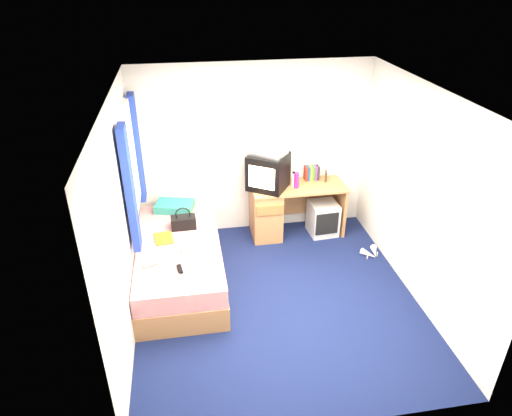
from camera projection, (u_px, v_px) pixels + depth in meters
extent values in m
plane|color=#0C1438|center=(277.00, 299.00, 5.35)|extent=(3.40, 3.40, 0.00)
plane|color=white|center=(283.00, 96.00, 4.20)|extent=(3.40, 3.40, 0.00)
plane|color=silver|center=(254.00, 151.00, 6.25)|extent=(3.20, 0.00, 3.20)
plane|color=silver|center=(328.00, 321.00, 3.31)|extent=(3.20, 0.00, 3.20)
plane|color=silver|center=(123.00, 222.00, 4.55)|extent=(0.00, 3.40, 3.40)
plane|color=silver|center=(422.00, 198.00, 5.01)|extent=(0.00, 3.40, 3.40)
cube|color=#B17A4A|center=(181.00, 269.00, 5.61)|extent=(1.00, 2.00, 0.30)
cube|color=olive|center=(224.00, 285.00, 5.33)|extent=(0.02, 0.70, 0.18)
cube|color=silver|center=(179.00, 251.00, 5.48)|extent=(0.98, 1.98, 0.24)
cube|color=#175B97|center=(175.00, 206.00, 6.11)|extent=(0.56, 0.43, 0.11)
cube|color=#B17A4A|center=(298.00, 187.00, 6.31)|extent=(1.30, 0.55, 0.03)
cube|color=#B17A4A|center=(266.00, 213.00, 6.43)|extent=(0.40, 0.52, 0.72)
cube|color=#B17A4A|center=(339.00, 207.00, 6.58)|extent=(0.04, 0.52, 0.72)
cube|color=#B17A4A|center=(310.00, 196.00, 6.70)|extent=(0.78, 0.03, 0.55)
cube|color=silver|center=(323.00, 218.00, 6.54)|extent=(0.41, 0.41, 0.48)
cube|color=black|center=(268.00, 171.00, 6.15)|extent=(0.65, 0.64, 0.49)
cube|color=beige|center=(262.00, 178.00, 5.96)|extent=(0.32, 0.21, 0.30)
cube|color=silver|center=(269.00, 151.00, 6.01)|extent=(0.54, 0.52, 0.08)
cube|color=maroon|center=(306.00, 173.00, 6.44)|extent=(0.03, 0.13, 0.20)
cube|color=navy|center=(308.00, 173.00, 6.44)|extent=(0.03, 0.13, 0.20)
cube|color=gold|center=(310.00, 173.00, 6.45)|extent=(0.03, 0.13, 0.20)
cube|color=#337F33|center=(313.00, 173.00, 6.45)|extent=(0.03, 0.13, 0.20)
cube|color=#7F337F|center=(315.00, 173.00, 6.46)|extent=(0.03, 0.13, 0.20)
cube|color=#262626|center=(318.00, 172.00, 6.46)|extent=(0.03, 0.13, 0.20)
cube|color=#322010|center=(326.00, 176.00, 6.43)|extent=(0.05, 0.12, 0.14)
cylinder|color=#D21D73|center=(296.00, 181.00, 6.21)|extent=(0.07, 0.07, 0.21)
cylinder|color=silver|center=(293.00, 180.00, 6.24)|extent=(0.06, 0.06, 0.20)
cube|color=black|center=(184.00, 222.00, 5.70)|extent=(0.31, 0.18, 0.15)
torus|color=black|center=(183.00, 214.00, 5.64)|extent=(0.19, 0.02, 0.19)
cube|color=silver|center=(198.00, 247.00, 5.26)|extent=(0.36, 0.34, 0.10)
cube|color=gold|center=(164.00, 238.00, 5.50)|extent=(0.25, 0.31, 0.01)
cylinder|color=silver|center=(153.00, 262.00, 5.02)|extent=(0.21, 0.17, 0.07)
cube|color=yellow|center=(176.00, 275.00, 4.86)|extent=(0.20, 0.20, 0.01)
cube|color=black|center=(180.00, 269.00, 4.95)|extent=(0.07, 0.17, 0.02)
cube|color=silver|center=(129.00, 164.00, 5.21)|extent=(0.02, 0.90, 1.10)
cube|color=white|center=(122.00, 113.00, 4.93)|extent=(0.06, 1.06, 0.08)
cube|color=white|center=(136.00, 209.00, 5.50)|extent=(0.06, 1.06, 0.08)
cube|color=navy|center=(130.00, 190.00, 4.73)|extent=(0.08, 0.24, 1.40)
cube|color=navy|center=(137.00, 149.00, 5.75)|extent=(0.08, 0.24, 1.40)
cone|color=white|center=(369.00, 254.00, 6.10)|extent=(0.20, 0.23, 0.09)
cone|color=white|center=(375.00, 252.00, 6.15)|extent=(0.14, 0.24, 0.09)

